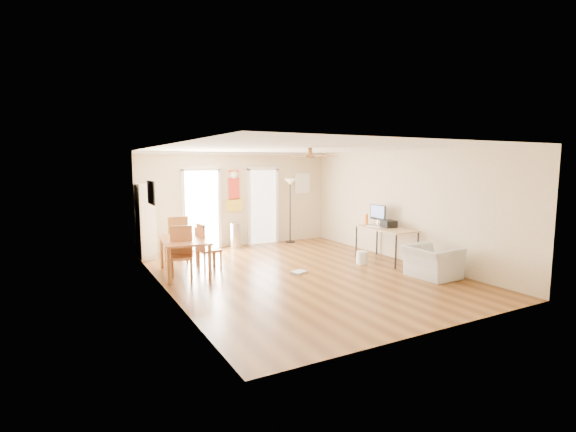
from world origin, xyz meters
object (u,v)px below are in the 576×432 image
trash_can (236,235)px  dining_chair_right_b (210,247)px  dining_table (184,256)px  dining_chair_far (176,240)px  bookshelf (145,221)px  dining_chair_right_a (205,247)px  wastebasket_a (362,258)px  dining_chair_near (181,254)px  armchair (432,262)px  computer_desk (386,244)px  torchiere_lamp (290,211)px  printer (389,224)px

trash_can → dining_chair_right_b: bearing=-124.2°
dining_table → dining_chair_far: bearing=85.1°
bookshelf → dining_table: 2.14m
dining_table → dining_chair_right_a: (0.55, 0.37, 0.08)m
wastebasket_a → dining_chair_right_a: bearing=156.4°
dining_chair_near → armchair: size_ratio=1.08×
dining_chair_right_a → wastebasket_a: size_ratio=3.09×
dining_chair_far → dining_chair_near: bearing=77.1°
computer_desk → dining_chair_near: bearing=172.4°
dining_chair_right_a → dining_chair_far: size_ratio=0.83×
dining_chair_right_a → dining_chair_right_b: dining_chair_right_b is taller
torchiere_lamp → armchair: (0.64, -4.74, -0.61)m
dining_chair_right_b → dining_chair_far: bearing=21.2°
dining_table → dining_chair_right_b: (0.55, 0.02, 0.14)m
dining_chair_right_a → dining_table: bearing=131.3°
dining_chair_near → torchiere_lamp: (3.84, 2.54, 0.40)m
trash_can → armchair: trash_can is taller
trash_can → printer: 4.13m
dining_chair_right_b → computer_desk: dining_chair_right_b is taller
bookshelf → dining_chair_near: size_ratio=1.72×
bookshelf → printer: 5.87m
dining_chair_right_a → dining_chair_right_b: bearing=-172.6°
dining_chair_near → torchiere_lamp: bearing=50.9°
dining_chair_near → armchair: dining_chair_near is taller
torchiere_lamp → armchair: torchiere_lamp is taller
printer → torchiere_lamp: bearing=117.8°
bookshelf → dining_chair_near: bearing=-96.6°
computer_desk → printer: 0.50m
dining_chair_near → printer: bearing=10.4°
dining_chair_right_b → armchair: (3.75, -2.67, -0.19)m
dining_table → bookshelf: bearing=101.1°
dining_chair_near → dining_chair_far: (0.27, 1.53, 0.02)m
dining_table → trash_can: 2.87m
trash_can → torchiere_lamp: (1.70, -0.01, 0.59)m
bookshelf → torchiere_lamp: bearing=-11.0°
dining_table → dining_chair_near: bearing=-111.5°
computer_desk → trash_can: bearing=128.4°
bookshelf → trash_can: 2.43m
dining_chair_near → printer: size_ratio=3.15×
armchair → printer: bearing=-11.9°
dining_chair_right_b → dining_table: bearing=89.5°
dining_chair_near → wastebasket_a: size_ratio=3.59×
computer_desk → printer: (0.12, 0.05, 0.48)m
bookshelf → trash_can: (2.36, 0.06, -0.56)m
dining_chair_near → printer: dining_chair_near is taller
torchiere_lamp → dining_chair_near: bearing=-146.5°
dining_chair_far → torchiere_lamp: bearing=-167.0°
dining_table → armchair: 5.05m
dining_chair_near → armchair: 4.99m
dining_table → torchiere_lamp: bearing=29.7°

